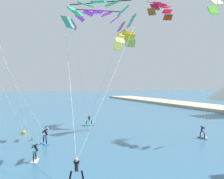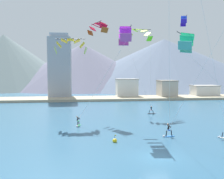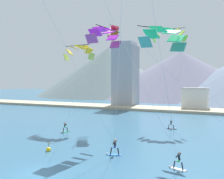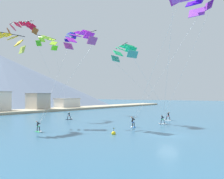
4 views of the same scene
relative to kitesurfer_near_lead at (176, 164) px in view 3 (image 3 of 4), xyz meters
name	(u,v)px [view 3 (image 3 of 4)]	position (x,y,z in m)	size (l,w,h in m)	color
ground_plane	(38,173)	(-10.71, -6.05, -0.45)	(400.00, 400.00, 0.00)	#2D5B7A
kitesurfer_near_lead	(176,164)	(0.00, 0.00, 0.00)	(1.78, 0.90, 1.64)	white
kitesurfer_near_trail	(172,126)	(-4.05, 19.16, -0.01)	(1.75, 0.55, 1.65)	black
kitesurfer_mid_center	(64,129)	(-19.05, 9.42, -0.01)	(0.79, 1.79, 1.64)	#33B266
kitesurfer_far_right	(113,150)	(-7.05, 1.59, 0.11)	(1.79, 0.81, 1.79)	#337FDB
parafoil_kite_near_trail	(169,34)	(-5.76, 24.36, 16.47)	(6.50, 6.74, 16.79)	#44C31A
parafoil_kite_mid_center	(104,35)	(-11.66, 8.81, 14.04)	(8.37, 6.99, 14.15)	#B24493
parafoil_kite_far_left	(164,36)	(-2.58, 6.22, 12.80)	(11.80, 7.80, 12.97)	teal
parafoil_kite_distant_low_drift	(79,51)	(-20.30, 15.85, 13.05)	(5.96, 1.81, 2.71)	#B0CA49
parafoil_kite_distant_mid_solo	(113,31)	(-15.12, 19.60, 16.87)	(3.97, 5.24, 2.23)	#A44B16
race_marker_buoy	(49,150)	(-14.39, -0.11, -0.30)	(0.56, 0.56, 1.02)	yellow
shoreline_strip	(167,109)	(-10.71, 45.88, -0.10)	(180.00, 10.00, 0.70)	tan
shore_building_harbour_front	(195,99)	(-3.77, 50.07, 2.68)	(7.02, 5.40, 6.25)	silver
highrise_tower	(125,75)	(-25.20, 51.25, 9.57)	(7.00, 7.00, 20.47)	#999EA8
mountain_peak_west_ridge	(108,71)	(-59.66, 110.91, 13.68)	(82.27, 82.27, 28.27)	slate
mountain_peak_east_shoulder	(180,74)	(-17.70, 110.01, 11.41)	(89.15, 89.15, 23.72)	slate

